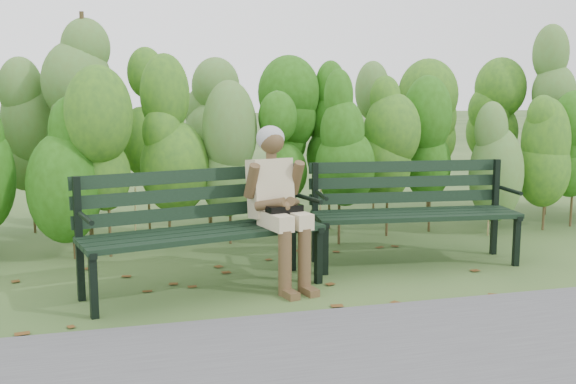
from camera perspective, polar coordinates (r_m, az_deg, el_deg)
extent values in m
plane|color=#2B4620|center=(6.23, 0.84, -7.31)|extent=(80.00, 80.00, 0.00)
cube|color=#474749|center=(4.28, 9.18, -15.10)|extent=(60.00, 2.50, 0.01)
cylinder|color=#47381E|center=(7.20, -18.76, -2.31)|extent=(0.03, 0.03, 0.80)
ellipsoid|color=#2E5A1F|center=(7.11, -19.02, 2.76)|extent=(0.64, 0.64, 1.44)
cylinder|color=#47381E|center=(7.18, -13.89, -2.12)|extent=(0.03, 0.03, 0.80)
ellipsoid|color=#2E5A1F|center=(7.09, -14.08, 2.96)|extent=(0.64, 0.64, 1.44)
cylinder|color=#47381E|center=(7.22, -9.03, -1.91)|extent=(0.03, 0.03, 0.80)
ellipsoid|color=#2E5A1F|center=(7.13, -9.15, 3.15)|extent=(0.64, 0.64, 1.44)
cylinder|color=#47381E|center=(7.31, -4.25, -1.70)|extent=(0.03, 0.03, 0.80)
ellipsoid|color=#2E5A1F|center=(7.22, -4.31, 3.30)|extent=(0.64, 0.64, 1.44)
cylinder|color=#47381E|center=(7.44, 0.38, -1.48)|extent=(0.03, 0.03, 0.80)
ellipsoid|color=#2E5A1F|center=(7.35, 0.39, 3.43)|extent=(0.64, 0.64, 1.44)
cylinder|color=#47381E|center=(7.62, 4.82, -1.26)|extent=(0.03, 0.03, 0.80)
ellipsoid|color=#2E5A1F|center=(7.54, 4.88, 3.53)|extent=(0.64, 0.64, 1.44)
cylinder|color=#47381E|center=(7.85, 9.03, -1.05)|extent=(0.03, 0.03, 0.80)
ellipsoid|color=#2E5A1F|center=(7.77, 9.14, 3.61)|extent=(0.64, 0.64, 1.44)
cylinder|color=#47381E|center=(8.12, 12.98, -0.84)|extent=(0.03, 0.03, 0.80)
ellipsoid|color=#2E5A1F|center=(8.04, 13.14, 3.66)|extent=(0.64, 0.64, 1.44)
cylinder|color=#47381E|center=(8.42, 16.66, -0.65)|extent=(0.03, 0.03, 0.80)
ellipsoid|color=#2E5A1F|center=(8.34, 16.86, 3.69)|extent=(0.64, 0.64, 1.44)
cylinder|color=#47381E|center=(8.75, 20.08, -0.46)|extent=(0.03, 0.03, 0.80)
ellipsoid|color=#2E5A1F|center=(8.68, 20.30, 3.71)|extent=(0.64, 0.64, 1.44)
cylinder|color=#47381E|center=(9.12, 23.23, -0.29)|extent=(0.03, 0.03, 0.80)
cylinder|color=#47381E|center=(8.21, -22.18, -0.10)|extent=(0.04, 0.04, 1.10)
ellipsoid|color=#23520F|center=(8.13, -22.55, 6.03)|extent=(0.70, 0.70, 1.98)
cylinder|color=#47381E|center=(8.15, -16.83, 0.11)|extent=(0.04, 0.04, 1.10)
ellipsoid|color=#23520F|center=(8.07, -17.11, 6.30)|extent=(0.70, 0.70, 1.98)
cylinder|color=#47381E|center=(8.16, -11.43, 0.33)|extent=(0.04, 0.04, 1.10)
ellipsoid|color=#23520F|center=(8.08, -11.62, 6.51)|extent=(0.70, 0.70, 1.98)
cylinder|color=#47381E|center=(8.24, -6.10, 0.54)|extent=(0.04, 0.04, 1.10)
ellipsoid|color=#23520F|center=(8.16, -6.20, 6.66)|extent=(0.70, 0.70, 1.98)
cylinder|color=#47381E|center=(8.39, -0.91, 0.73)|extent=(0.04, 0.04, 1.10)
ellipsoid|color=#23520F|center=(8.31, -0.93, 6.75)|extent=(0.70, 0.70, 1.98)
cylinder|color=#47381E|center=(8.61, 4.05, 0.92)|extent=(0.04, 0.04, 1.10)
ellipsoid|color=#23520F|center=(8.53, 4.12, 6.78)|extent=(0.70, 0.70, 1.98)
cylinder|color=#47381E|center=(8.89, 8.74, 1.09)|extent=(0.04, 0.04, 1.10)
ellipsoid|color=#23520F|center=(8.81, 8.87, 6.77)|extent=(0.70, 0.70, 1.98)
cylinder|color=#47381E|center=(9.22, 13.12, 1.24)|extent=(0.04, 0.04, 1.10)
ellipsoid|color=#23520F|center=(9.15, 13.31, 6.71)|extent=(0.70, 0.70, 1.98)
cylinder|color=#47381E|center=(9.61, 17.16, 1.37)|extent=(0.04, 0.04, 1.10)
ellipsoid|color=#23520F|center=(9.54, 17.41, 6.62)|extent=(0.70, 0.70, 1.98)
cylinder|color=#47381E|center=(10.03, 20.88, 1.49)|extent=(0.04, 0.04, 1.10)
ellipsoid|color=#23520F|center=(9.97, 21.16, 6.51)|extent=(0.70, 0.70, 1.98)
cube|color=#573615|center=(5.86, -9.41, -8.46)|extent=(0.10, 0.11, 0.01)
cube|color=#573615|center=(7.91, 17.67, -4.23)|extent=(0.11, 0.11, 0.01)
cube|color=#573615|center=(5.99, 14.48, -8.25)|extent=(0.10, 0.11, 0.01)
cube|color=#573615|center=(7.68, 20.55, -4.76)|extent=(0.11, 0.11, 0.01)
cube|color=#573615|center=(7.81, 18.48, -4.43)|extent=(0.11, 0.11, 0.01)
cube|color=#573615|center=(7.15, -1.37, -5.16)|extent=(0.10, 0.08, 0.01)
cube|color=#573615|center=(6.47, -14.71, -6.98)|extent=(0.08, 0.09, 0.01)
cube|color=#573615|center=(6.85, 9.41, -5.91)|extent=(0.11, 0.11, 0.01)
cube|color=#573615|center=(5.32, 6.43, -10.22)|extent=(0.11, 0.10, 0.01)
cube|color=#573615|center=(6.71, -9.22, -6.21)|extent=(0.11, 0.10, 0.01)
cube|color=#573615|center=(4.89, -17.45, -12.32)|extent=(0.11, 0.11, 0.01)
cube|color=#573615|center=(6.17, 21.81, -8.11)|extent=(0.08, 0.10, 0.01)
cube|color=#573615|center=(6.62, -0.18, -6.31)|extent=(0.09, 0.07, 0.01)
cube|color=#573615|center=(6.96, 23.10, -6.28)|extent=(0.11, 0.10, 0.01)
cube|color=#573615|center=(7.63, 15.80, -4.60)|extent=(0.09, 0.07, 0.01)
cube|color=#573615|center=(7.64, 10.17, -4.40)|extent=(0.11, 0.11, 0.01)
cube|color=#573615|center=(5.76, -4.96, -8.68)|extent=(0.11, 0.10, 0.01)
cube|color=#573615|center=(6.27, 12.91, -7.42)|extent=(0.11, 0.11, 0.01)
cube|color=#573615|center=(6.85, 6.04, -5.84)|extent=(0.11, 0.10, 0.01)
cube|color=#573615|center=(6.03, 11.26, -8.02)|extent=(0.11, 0.11, 0.01)
cube|color=#573615|center=(6.33, 9.94, -7.15)|extent=(0.07, 0.09, 0.01)
cube|color=#573615|center=(7.09, 23.05, -6.01)|extent=(0.08, 0.10, 0.01)
cube|color=black|center=(5.55, -6.28, -3.91)|extent=(2.04, 0.58, 0.05)
cube|color=black|center=(5.68, -6.82, -3.62)|extent=(2.04, 0.58, 0.05)
cube|color=black|center=(5.81, -7.33, -3.35)|extent=(2.04, 0.58, 0.05)
cube|color=black|center=(5.94, -7.82, -3.09)|extent=(2.04, 0.58, 0.05)
cube|color=black|center=(6.01, -8.19, -1.72)|extent=(2.02, 0.53, 0.12)
cube|color=black|center=(6.00, -8.28, -0.19)|extent=(2.02, 0.53, 0.12)
cube|color=black|center=(5.99, -8.37, 1.34)|extent=(2.02, 0.53, 0.12)
cube|color=black|center=(5.33, -16.15, -7.61)|extent=(0.07, 0.07, 0.51)
cube|color=black|center=(5.73, -17.28, -3.84)|extent=(0.07, 0.07, 1.03)
cube|color=black|center=(5.49, -16.75, -4.63)|extent=(0.18, 0.57, 0.05)
cylinder|color=black|center=(5.38, -16.75, -2.15)|extent=(0.14, 0.43, 0.04)
cube|color=black|center=(6.02, 2.59, -5.37)|extent=(0.07, 0.07, 0.51)
cube|color=black|center=(6.38, 0.36, -2.17)|extent=(0.07, 0.07, 1.03)
cube|color=black|center=(6.16, 1.52, -2.80)|extent=(0.18, 0.57, 0.05)
cylinder|color=black|center=(6.06, 1.80, -0.56)|extent=(0.14, 0.43, 0.04)
cube|color=black|center=(6.53, 11.39, -2.21)|extent=(2.01, 0.32, 0.04)
cube|color=black|center=(6.66, 10.97, -1.99)|extent=(2.01, 0.32, 0.04)
cube|color=black|center=(6.79, 10.56, -1.77)|extent=(2.01, 0.32, 0.04)
cube|color=black|center=(6.92, 10.17, -1.56)|extent=(2.01, 0.32, 0.04)
cube|color=black|center=(6.99, 9.92, -0.43)|extent=(2.00, 0.26, 0.12)
cube|color=black|center=(6.98, 9.91, 0.86)|extent=(2.00, 0.26, 0.12)
cube|color=black|center=(6.98, 9.89, 2.14)|extent=(2.00, 0.26, 0.12)
cube|color=black|center=(6.30, 3.16, -4.79)|extent=(0.06, 0.06, 0.50)
cube|color=black|center=(6.70, 2.29, -1.76)|extent=(0.06, 0.06, 1.00)
cube|color=black|center=(6.46, 2.75, -2.36)|extent=(0.11, 0.56, 0.04)
cylinder|color=black|center=(6.37, 2.87, -0.30)|extent=(0.08, 0.42, 0.04)
cube|color=black|center=(6.96, 18.78, -3.94)|extent=(0.06, 0.06, 0.50)
cube|color=black|center=(7.33, 17.12, -1.23)|extent=(0.06, 0.06, 1.00)
cube|color=black|center=(7.11, 18.03, -1.76)|extent=(0.11, 0.56, 0.04)
cylinder|color=black|center=(7.02, 18.33, 0.12)|extent=(0.08, 0.42, 0.04)
cube|color=beige|center=(5.75, -1.08, -2.45)|extent=(0.24, 0.46, 0.14)
cube|color=beige|center=(5.83, 0.56, -2.28)|extent=(0.24, 0.46, 0.14)
cylinder|color=brown|center=(5.67, -0.26, -6.03)|extent=(0.14, 0.14, 0.56)
cylinder|color=brown|center=(5.76, 1.40, -5.81)|extent=(0.14, 0.14, 0.56)
cube|color=brown|center=(5.67, 0.14, -8.64)|extent=(0.14, 0.22, 0.06)
cube|color=brown|center=(5.75, 1.80, -8.37)|extent=(0.14, 0.22, 0.06)
cube|color=beige|center=(6.00, -1.51, 0.34)|extent=(0.42, 0.34, 0.54)
cylinder|color=brown|center=(5.94, -1.43, 3.00)|extent=(0.09, 0.09, 0.10)
sphere|color=brown|center=(5.92, -1.39, 4.29)|extent=(0.22, 0.22, 0.22)
ellipsoid|color=gray|center=(5.94, -1.50, 4.56)|extent=(0.25, 0.24, 0.23)
cylinder|color=brown|center=(5.82, -3.07, 0.95)|extent=(0.14, 0.23, 0.32)
cylinder|color=brown|center=(6.01, 0.71, 1.22)|extent=(0.14, 0.23, 0.32)
cylinder|color=brown|center=(5.77, -1.50, -1.04)|extent=(0.27, 0.24, 0.14)
cylinder|color=brown|center=(5.87, 0.41, -0.87)|extent=(0.19, 0.29, 0.14)
sphere|color=brown|center=(5.77, -0.25, -1.25)|extent=(0.11, 0.11, 0.11)
cube|color=black|center=(5.79, -0.30, -1.94)|extent=(0.33, 0.19, 0.17)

